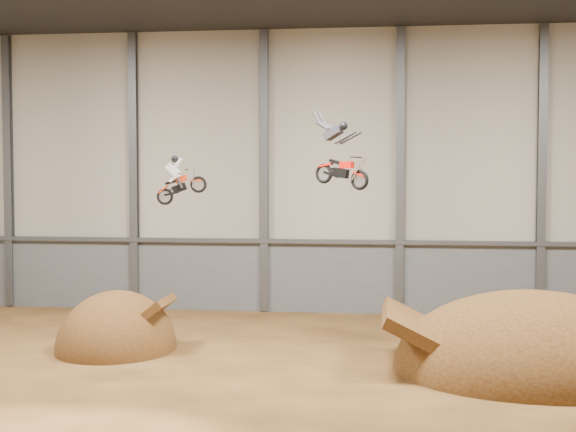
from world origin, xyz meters
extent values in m
plane|color=#452B12|center=(0.00, 0.00, 0.00)|extent=(40.00, 40.00, 0.00)
cube|color=#A29C90|center=(0.00, 15.00, 7.00)|extent=(40.00, 0.10, 14.00)
cube|color=#56595E|center=(0.00, 14.90, 1.75)|extent=(39.80, 0.18, 3.50)
cube|color=#47494F|center=(0.00, 14.75, 3.55)|extent=(39.80, 0.35, 0.20)
cube|color=#47494F|center=(-16.67, 14.80, 7.00)|extent=(0.40, 0.36, 13.90)
cube|color=#47494F|center=(-10.00, 14.80, 7.00)|extent=(0.40, 0.36, 13.90)
cube|color=#47494F|center=(-3.33, 14.80, 7.00)|extent=(0.40, 0.36, 13.90)
cube|color=#47494F|center=(3.33, 14.80, 7.00)|extent=(0.40, 0.36, 13.90)
cube|color=#47494F|center=(10.00, 14.80, 7.00)|extent=(0.40, 0.36, 13.90)
ellipsoid|color=#3A220E|center=(-7.81, 5.60, 0.00)|extent=(4.63, 5.34, 4.63)
ellipsoid|color=#3A220E|center=(7.79, 4.05, 0.00)|extent=(9.73, 8.61, 5.62)
camera|label=1|loc=(2.63, -24.47, 6.91)|focal=50.00mm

